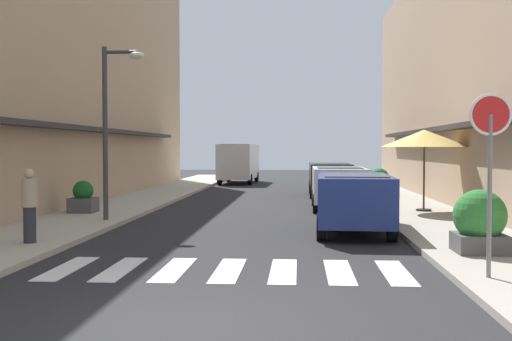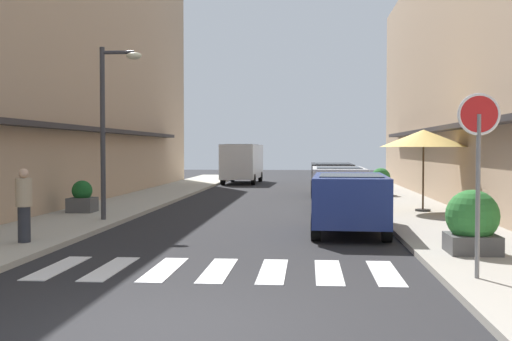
{
  "view_description": "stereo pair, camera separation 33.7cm",
  "coord_description": "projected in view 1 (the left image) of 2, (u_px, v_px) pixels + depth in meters",
  "views": [
    {
      "loc": [
        1.21,
        -7.15,
        2.11
      ],
      "look_at": [
        -0.37,
        15.81,
        1.3
      ],
      "focal_mm": 43.81,
      "sensor_mm": 36.0,
      "label": 1
    },
    {
      "loc": [
        1.54,
        -7.13,
        2.11
      ],
      "look_at": [
        -0.37,
        15.81,
        1.3
      ],
      "focal_mm": 43.81,
      "sensor_mm": 36.0,
      "label": 2
    }
  ],
  "objects": [
    {
      "name": "ground_plane",
      "position": [
        264.0,
        209.0,
        21.74
      ],
      "size": [
        79.72,
        79.72,
        0.0
      ],
      "primitive_type": "plane",
      "color": "#232326"
    },
    {
      "name": "sidewalk_left",
      "position": [
        122.0,
        206.0,
        22.08
      ],
      "size": [
        2.8,
        50.73,
        0.12
      ],
      "primitive_type": "cube",
      "color": "#ADA899",
      "rests_on": "ground_plane"
    },
    {
      "name": "sidewalk_right",
      "position": [
        410.0,
        208.0,
        21.39
      ],
      "size": [
        2.8,
        50.73,
        0.12
      ],
      "primitive_type": "cube",
      "color": "#9E998E",
      "rests_on": "ground_plane"
    },
    {
      "name": "building_row_left",
      "position": [
        23.0,
        48.0,
        22.96
      ],
      "size": [
        5.5,
        34.61,
        11.63
      ],
      "color": "tan",
      "rests_on": "ground_plane"
    },
    {
      "name": "crosswalk",
      "position": [
        228.0,
        270.0,
        10.77
      ],
      "size": [
        6.15,
        2.2,
        0.01
      ],
      "color": "silver",
      "rests_on": "ground_plane"
    },
    {
      "name": "parked_car_near",
      "position": [
        354.0,
        197.0,
        15.42
      ],
      "size": [
        1.95,
        4.0,
        1.47
      ],
      "color": "navy",
      "rests_on": "ground_plane"
    },
    {
      "name": "parked_car_mid",
      "position": [
        339.0,
        183.0,
        21.5
      ],
      "size": [
        1.83,
        4.03,
        1.47
      ],
      "color": "silver",
      "rests_on": "ground_plane"
    },
    {
      "name": "parked_car_far",
      "position": [
        330.0,
        175.0,
        27.55
      ],
      "size": [
        1.82,
        4.37,
        1.47
      ],
      "color": "black",
      "rests_on": "ground_plane"
    },
    {
      "name": "delivery_van",
      "position": [
        239.0,
        160.0,
        37.88
      ],
      "size": [
        2.17,
        5.47,
        2.37
      ],
      "color": "silver",
      "rests_on": "ground_plane"
    },
    {
      "name": "round_street_sign",
      "position": [
        490.0,
        137.0,
        9.56
      ],
      "size": [
        0.65,
        0.07,
        2.84
      ],
      "color": "slate",
      "rests_on": "sidewalk_right"
    },
    {
      "name": "street_lamp",
      "position": [
        112.0,
        113.0,
        17.31
      ],
      "size": [
        1.19,
        0.28,
        4.81
      ],
      "color": "#38383D",
      "rests_on": "sidewalk_left"
    },
    {
      "name": "cafe_umbrella",
      "position": [
        424.0,
        139.0,
        19.84
      ],
      "size": [
        2.75,
        2.75,
        2.59
      ],
      "color": "#262626",
      "rests_on": "sidewalk_right"
    },
    {
      "name": "planter_corner",
      "position": [
        480.0,
        222.0,
        11.92
      ],
      "size": [
        1.0,
        1.0,
        1.21
      ],
      "color": "#4C4C4C",
      "rests_on": "sidewalk_right"
    },
    {
      "name": "planter_midblock",
      "position": [
        83.0,
        198.0,
        19.45
      ],
      "size": [
        0.79,
        0.79,
        0.99
      ],
      "color": "#4C4C4C",
      "rests_on": "sidewalk_left"
    },
    {
      "name": "planter_far",
      "position": [
        379.0,
        183.0,
        26.63
      ],
      "size": [
        0.94,
        0.94,
        1.16
      ],
      "color": "gray",
      "rests_on": "sidewalk_right"
    },
    {
      "name": "pedestrian_walking_near",
      "position": [
        29.0,
        204.0,
        13.13
      ],
      "size": [
        0.34,
        0.34,
        1.57
      ],
      "rotation": [
        0.0,
        0.0,
        3.63
      ],
      "color": "#282B33",
      "rests_on": "sidewalk_left"
    }
  ]
}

